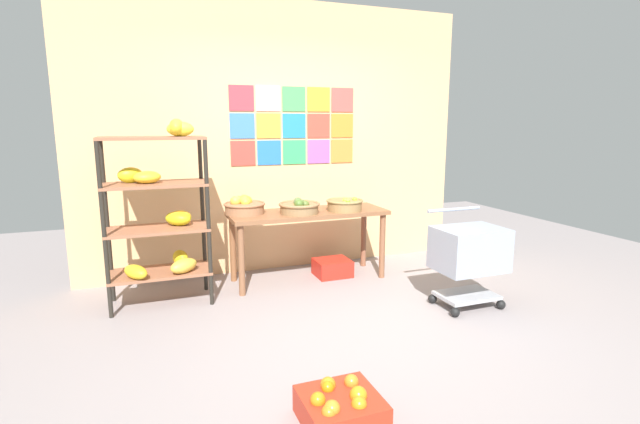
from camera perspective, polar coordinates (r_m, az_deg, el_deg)
ground at (r=3.71m, az=3.45°, el=-14.60°), size 9.65×9.65×0.00m
back_wall_with_art at (r=5.10m, az=-4.97°, el=8.86°), size 4.23×0.07×2.84m
banana_shelf_unit at (r=4.29m, az=-18.75°, el=0.50°), size 0.86×0.51×1.63m
display_table at (r=4.74m, az=-1.45°, el=-1.06°), size 1.59×0.56×0.72m
fruit_basket_left at (r=4.60m, az=-2.52°, el=0.64°), size 0.40×0.40×0.16m
fruit_basket_back_left at (r=4.65m, az=-9.22°, el=0.72°), size 0.40×0.40×0.17m
fruit_basket_back_right at (r=4.76m, az=3.03°, el=0.93°), size 0.37×0.37×0.13m
produce_crate_under_table at (r=4.99m, az=1.52°, el=-6.78°), size 0.36×0.32×0.17m
orange_crate_foreground at (r=2.72m, az=2.50°, el=-22.66°), size 0.42×0.40×0.21m
shopping_cart at (r=4.26m, az=17.68°, el=-4.70°), size 0.58×0.47×0.84m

